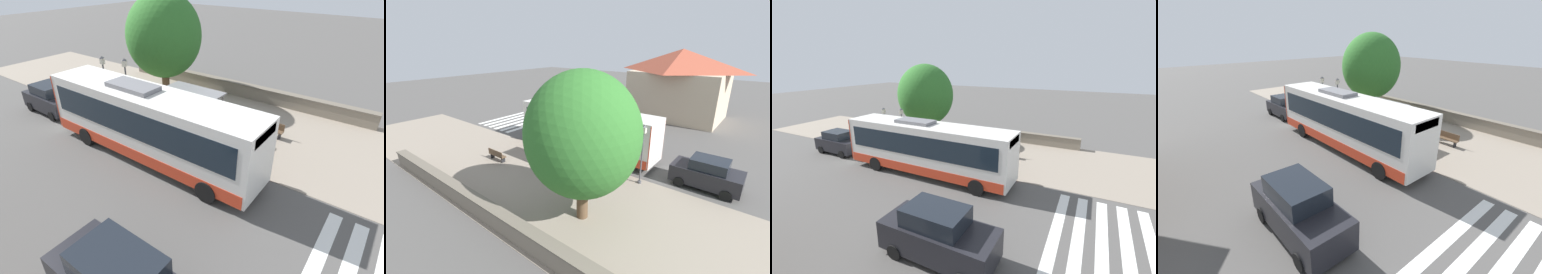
# 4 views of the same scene
# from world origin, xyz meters

# --- Properties ---
(ground_plane) EXTENTS (120.00, 120.00, 0.00)m
(ground_plane) POSITION_xyz_m (0.00, 0.00, 0.00)
(ground_plane) COLOR #514F4C
(ground_plane) RESTS_ON ground
(sidewalk_plaza) EXTENTS (9.00, 44.00, 0.02)m
(sidewalk_plaza) POSITION_xyz_m (-4.50, 0.00, 0.01)
(sidewalk_plaza) COLOR gray
(sidewalk_plaza) RESTS_ON ground
(crosswalk_stripes) EXTENTS (9.00, 5.25, 0.01)m
(crosswalk_stripes) POSITION_xyz_m (5.00, 12.19, 0.00)
(crosswalk_stripes) COLOR silver
(crosswalk_stripes) RESTS_ON ground
(stone_wall) EXTENTS (0.60, 20.00, 1.03)m
(stone_wall) POSITION_xyz_m (-8.55, 0.00, 0.52)
(stone_wall) COLOR slate
(stone_wall) RESTS_ON ground
(bus) EXTENTS (2.59, 11.98, 3.78)m
(bus) POSITION_xyz_m (1.73, 0.93, 1.95)
(bus) COLOR silver
(bus) RESTS_ON ground
(bus_shelter) EXTENTS (1.57, 3.40, 2.62)m
(bus_shelter) POSITION_xyz_m (-1.91, 1.11, 2.15)
(bus_shelter) COLOR slate
(bus_shelter) RESTS_ON ground
(pedestrian) EXTENTS (0.34, 0.24, 1.79)m
(pedestrian) POSITION_xyz_m (0.18, 6.28, 1.06)
(pedestrian) COLOR #2D3347
(pedestrian) RESTS_ON ground
(bench) EXTENTS (0.40, 1.64, 0.88)m
(bench) POSITION_xyz_m (-4.00, 4.96, 0.48)
(bench) COLOR brown
(bench) RESTS_ON ground
(street_lamp_near) EXTENTS (0.28, 0.28, 3.85)m
(street_lamp_near) POSITION_xyz_m (-1.00, -3.51, 2.30)
(street_lamp_near) COLOR #4C4C51
(street_lamp_near) RESTS_ON ground
(street_lamp_far) EXTENTS (0.28, 0.28, 3.87)m
(street_lamp_far) POSITION_xyz_m (-0.51, -4.98, 2.31)
(street_lamp_far) COLOR #4C4C51
(street_lamp_far) RESTS_ON ground
(shade_tree) EXTENTS (5.36, 5.36, 7.36)m
(shade_tree) POSITION_xyz_m (-5.40, -4.13, 4.40)
(shade_tree) COLOR brown
(shade_tree) RESTS_ON ground
(parked_car_behind_bus) EXTENTS (1.97, 3.95, 1.90)m
(parked_car_behind_bus) POSITION_xyz_m (1.52, -8.34, 0.93)
(parked_car_behind_bus) COLOR black
(parked_car_behind_bus) RESTS_ON ground
(parked_car_far_lane) EXTENTS (2.02, 4.66, 2.19)m
(parked_car_far_lane) POSITION_xyz_m (8.07, 5.88, 1.05)
(parked_car_far_lane) COLOR black
(parked_car_far_lane) RESTS_ON ground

